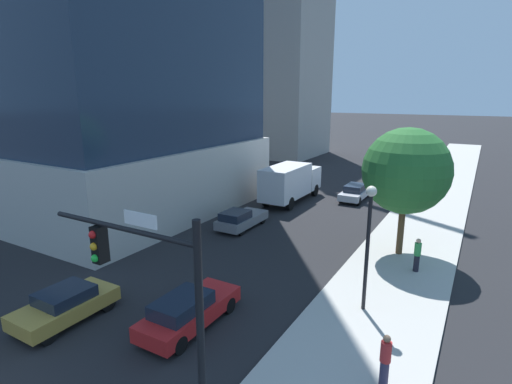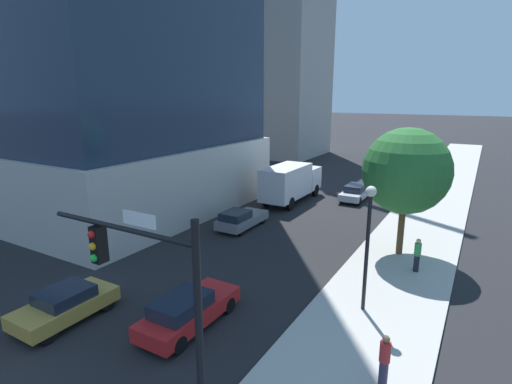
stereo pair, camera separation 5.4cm
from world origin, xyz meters
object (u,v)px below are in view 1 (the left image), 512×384
Objects in this scene: street_lamp at (369,230)px; car_silver at (355,192)px; car_red at (188,310)px; car_gold at (65,305)px; car_gray at (241,219)px; traffic_light_pole at (151,284)px; street_tree at (406,171)px; pedestrian_green_shirt at (417,255)px; box_truck at (290,181)px; pedestrian_red_shirt at (385,360)px; construction_building at (272,49)px.

car_silver is at bearing 107.42° from street_lamp.
car_red is 5.15m from car_gold.
car_silver reaches higher than car_gray.
traffic_light_pole reaches higher than car_silver.
car_red is at bearing -116.37° from street_tree.
car_silver is (0.00, 22.91, -0.03)m from car_red.
pedestrian_green_shirt is (1.24, -2.05, -3.92)m from street_tree.
pedestrian_green_shirt is (11.77, -9.63, -0.77)m from box_truck.
box_truck is at bearing 125.30° from street_lamp.
car_red is 1.17× the size of car_gold.
car_silver is at bearing 90.00° from car_red.
street_tree is at bearing 98.45° from pedestrian_red_shirt.
car_gold is at bearing -134.77° from pedestrian_green_shirt.
street_tree is at bearing -51.79° from construction_building.
pedestrian_red_shirt is at bearing -67.09° from street_lamp.
car_silver is at bearing 108.49° from pedestrian_red_shirt.
car_gray is at bearing 114.64° from traffic_light_pole.
street_lamp is at bearing -32.65° from car_gray.
car_red is 1.00× the size of car_silver.
box_truck reaches higher than car_silver.
car_red is at bearing 24.42° from car_gold.
traffic_light_pole is 15.06m from pedestrian_green_shirt.
box_truck is at bearing 103.62° from car_red.
car_red is at bearing -126.02° from pedestrian_green_shirt.
street_tree is at bearing 121.12° from pedestrian_green_shirt.
street_tree is 4.09× the size of pedestrian_red_shirt.
car_gray is at bearing 90.00° from car_gold.
street_tree is 13.35m from box_truck.
car_gray is (-10.53, -0.46, -4.31)m from street_tree.
pedestrian_green_shirt is at bearing 75.18° from street_lamp.
street_tree reaches higher than pedestrian_green_shirt.
construction_building is 21.29× the size of pedestrian_red_shirt.
car_red is at bearing -76.38° from box_truck.
car_silver is at bearing 118.24° from pedestrian_green_shirt.
street_tree is 0.93× the size of box_truck.
car_gray is 11.88m from pedestrian_green_shirt.
traffic_light_pole is at bearing -108.40° from pedestrian_green_shirt.
street_tree reaches higher than car_gray.
pedestrian_red_shirt is 9.37m from pedestrian_green_shirt.
pedestrian_red_shirt is 0.99× the size of pedestrian_green_shirt.
street_lamp is at bearing -90.87° from street_tree.
box_truck is (0.00, 21.49, 1.14)m from car_gold.
car_silver is 25.47m from car_gold.
car_gold is at bearing 163.67° from traffic_light_pole.
street_tree is at bearing 89.13° from street_lamp.
construction_building is 32.38m from box_truck.
street_tree is (3.40, 16.00, 0.64)m from traffic_light_pole.
construction_building reaches higher than street_lamp.
pedestrian_green_shirt is at bearing -61.76° from car_silver.
pedestrian_green_shirt reaches higher than car_red.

